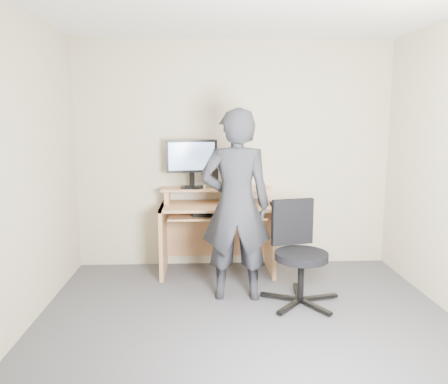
{
  "coord_description": "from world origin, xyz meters",
  "views": [
    {
      "loc": [
        -0.35,
        -3.12,
        1.63
      ],
      "look_at": [
        -0.15,
        1.05,
        0.95
      ],
      "focal_mm": 35.0,
      "sensor_mm": 36.0,
      "label": 1
    }
  ],
  "objects": [
    {
      "name": "back_wall",
      "position": [
        0.0,
        1.75,
        1.25
      ],
      "size": [
        3.5,
        0.02,
        2.5
      ],
      "primitive_type": "cube",
      "color": "#C3B59B",
      "rests_on": "ground"
    },
    {
      "name": "office_chair",
      "position": [
        0.51,
        0.65,
        0.49
      ],
      "size": [
        0.71,
        0.7,
        0.9
      ],
      "rotation": [
        0.0,
        0.0,
        0.23
      ],
      "color": "black",
      "rests_on": "ground"
    },
    {
      "name": "person",
      "position": [
        -0.05,
        0.75,
        0.87
      ],
      "size": [
        0.65,
        0.44,
        1.75
      ],
      "primitive_type": "imported",
      "rotation": [
        0.0,
        0.0,
        3.1
      ],
      "color": "black",
      "rests_on": "ground"
    },
    {
      "name": "desk",
      "position": [
        -0.2,
        1.53,
        0.55
      ],
      "size": [
        1.2,
        0.6,
        0.91
      ],
      "color": "tan",
      "rests_on": "ground"
    },
    {
      "name": "headphones",
      "position": [
        -0.4,
        1.64,
        0.92
      ],
      "size": [
        0.19,
        0.19,
        0.06
      ],
      "primitive_type": "torus",
      "rotation": [
        0.26,
        0.0,
        -0.27
      ],
      "color": "silver",
      "rests_on": "desk"
    },
    {
      "name": "smartphone",
      "position": [
        0.05,
        1.57,
        0.92
      ],
      "size": [
        0.08,
        0.14,
        0.01
      ],
      "primitive_type": "cube",
      "rotation": [
        0.0,
        0.0,
        -0.08
      ],
      "color": "black",
      "rests_on": "desk"
    },
    {
      "name": "ground",
      "position": [
        0.0,
        0.0,
        0.0
      ],
      "size": [
        3.5,
        3.5,
        0.0
      ],
      "primitive_type": "plane",
      "color": "#504F54",
      "rests_on": "ground"
    },
    {
      "name": "external_drive",
      "position": [
        -0.22,
        1.62,
        1.01
      ],
      "size": [
        0.07,
        0.13,
        0.2
      ],
      "primitive_type": "cube",
      "rotation": [
        0.0,
        0.0,
        -0.03
      ],
      "color": "black",
      "rests_on": "desk"
    },
    {
      "name": "monitor",
      "position": [
        -0.47,
        1.58,
        1.22
      ],
      "size": [
        0.55,
        0.15,
        0.52
      ],
      "rotation": [
        0.0,
        0.0,
        0.15
      ],
      "color": "black",
      "rests_on": "desk"
    },
    {
      "name": "travel_mug",
      "position": [
        0.0,
        1.61,
        1.01
      ],
      "size": [
        0.09,
        0.09,
        0.2
      ],
      "primitive_type": "cylinder",
      "rotation": [
        0.0,
        0.0,
        0.04
      ],
      "color": "silver",
      "rests_on": "desk"
    },
    {
      "name": "keyboard",
      "position": [
        -0.22,
        1.36,
        0.67
      ],
      "size": [
        0.46,
        0.18,
        0.03
      ],
      "primitive_type": "cube",
      "rotation": [
        0.0,
        0.0,
        -0.01
      ],
      "color": "black",
      "rests_on": "desk"
    },
    {
      "name": "mouse",
      "position": [
        0.15,
        1.35,
        0.77
      ],
      "size": [
        0.11,
        0.08,
        0.04
      ],
      "primitive_type": "ellipsoid",
      "rotation": [
        0.0,
        0.0,
        -0.13
      ],
      "color": "black",
      "rests_on": "desk"
    },
    {
      "name": "charger",
      "position": [
        -0.51,
        1.5,
        0.93
      ],
      "size": [
        0.05,
        0.05,
        0.03
      ],
      "primitive_type": "cube",
      "rotation": [
        0.0,
        0.0,
        0.25
      ],
      "color": "black",
      "rests_on": "desk"
    }
  ]
}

